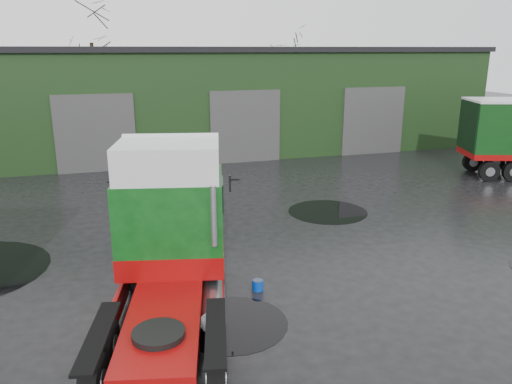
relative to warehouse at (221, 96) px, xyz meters
The scene contains 8 objects.
ground 20.35m from the warehouse, 95.71° to the right, with size 100.00×100.00×0.00m, color black.
warehouse is the anchor object (origin of this frame).
hero_tractor 23.64m from the warehouse, 105.98° to the right, with size 2.82×6.66×4.14m, color #0C4613, non-canonical shape.
wash_bucket 21.80m from the warehouse, 100.56° to the right, with size 0.30×0.30×0.28m, color #0837AE.
tree_back_a 12.90m from the warehouse, 128.66° to the left, with size 4.40×4.40×9.50m, color black, non-canonical shape.
tree_back_b 12.82m from the warehouse, 51.34° to the left, with size 4.40×4.40×7.50m, color black, non-canonical shape.
puddle_0 23.43m from the warehouse, 102.48° to the right, with size 2.61×2.61×0.01m, color black.
puddle_1 16.01m from the warehouse, 87.65° to the right, with size 3.11×3.11×0.01m, color black.
Camera 1 is at (-5.50, -12.75, 6.20)m, focal length 35.00 mm.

